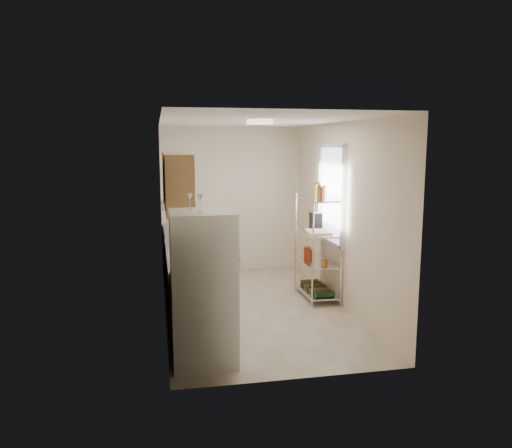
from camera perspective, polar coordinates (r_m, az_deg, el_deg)
The scene contains 16 objects.
room at distance 6.84m, azimuth -0.09°, elevation 0.80°, with size 2.52×4.42×2.62m.
counter_run at distance 7.32m, azimuth -7.87°, elevation -5.50°, with size 0.63×3.51×0.90m.
upper_cabinets at distance 6.76m, azimuth -9.10°, elevation 4.94°, with size 0.33×2.20×0.72m, color #AA7A48.
range_hood at distance 7.60m, azimuth -8.85°, elevation 2.20°, with size 0.50×0.60×0.12m, color #B7BABC.
window at distance 7.48m, azimuth 8.64°, elevation 3.33°, with size 0.06×1.00×1.46m, color white.
bakers_rack at distance 7.41m, azimuth 7.10°, elevation -0.13°, with size 0.45×0.90×1.73m.
ceiling_dome at distance 6.48m, azimuth 0.43°, elevation 11.60°, with size 0.34×0.34×0.06m, color white.
refrigerator at distance 5.28m, azimuth -6.05°, elevation -7.24°, with size 0.66×0.66×1.61m, color silver.
wine_glass_a at distance 5.23m, azimuth -7.55°, elevation 2.57°, with size 0.06×0.06×0.17m, color silver, non-canonical shape.
wine_glass_b at distance 4.97m, azimuth -6.41°, elevation 2.32°, with size 0.07×0.07×0.19m, color silver, non-canonical shape.
rice_cooker at distance 7.01m, azimuth -8.47°, elevation -1.63°, with size 0.23×0.23×0.19m, color silver.
frying_pan_large at distance 7.37m, azimuth -8.61°, elevation -1.67°, with size 0.27×0.27×0.05m, color black.
frying_pan_small at distance 7.72m, azimuth -7.85°, elevation -1.19°, with size 0.22×0.22×0.04m, color black.
cutting_board at distance 7.33m, azimuth 7.14°, elevation -0.89°, with size 0.33×0.42×0.03m, color tan.
espresso_machine at distance 7.74m, azimuth 6.84°, elevation 0.51°, with size 0.15×0.22×0.26m, color black.
storage_bag at distance 7.76m, azimuth 5.88°, elevation -3.20°, with size 0.10×0.14×0.16m, color #952F12.
Camera 1 is at (-1.31, -6.64, 2.28)m, focal length 35.00 mm.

